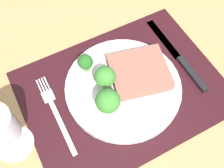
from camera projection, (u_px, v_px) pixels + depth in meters
ground_plane at (123, 93)px, 60.38cm from camera, size 140.00×110.00×3.00cm
placemat at (123, 89)px, 58.95cm from camera, size 42.78×31.98×0.30cm
plate at (123, 87)px, 58.12cm from camera, size 24.89×24.89×1.60cm
steak at (139, 72)px, 57.53cm from camera, size 14.12×13.17×2.62cm
broccoli_near_fork at (85, 62)px, 57.01cm from camera, size 3.32×3.32×4.58cm
broccoli_center at (105, 77)px, 54.54cm from camera, size 4.39×4.39×5.63cm
broccoli_back_left at (108, 101)px, 51.00cm from camera, size 4.85×4.85×6.67cm
fork at (56, 113)px, 55.76cm from camera, size 2.40×19.20×0.50cm
knife at (180, 59)px, 62.34cm from camera, size 1.80×23.00×0.80cm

